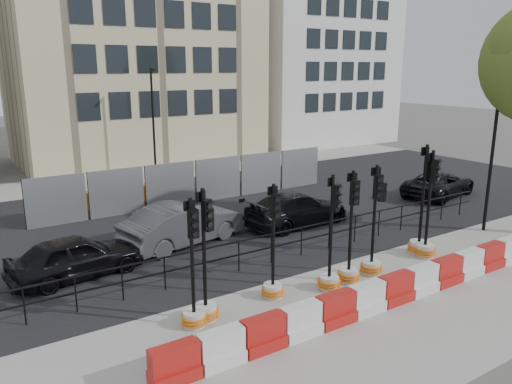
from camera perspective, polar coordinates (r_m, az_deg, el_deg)
ground at (r=15.83m, az=7.87°, el=-8.58°), size 120.00×120.00×0.00m
sidewalk_near at (r=13.92m, az=16.13°, el=-12.30°), size 40.00×6.00×0.02m
road at (r=21.28m, az=-4.51°, el=-2.47°), size 40.00×14.00×0.03m
sidewalk_far at (r=29.28m, az=-12.99°, el=1.80°), size 40.00×4.00×0.02m
building_cream at (r=35.07m, az=-14.21°, el=18.50°), size 15.00×10.06×18.00m
building_white at (r=42.44m, az=6.23°, el=16.65°), size 12.00×9.06×16.00m
kerb_railing at (r=16.45m, az=5.22°, el=-5.06°), size 18.00×0.04×1.00m
heras_fencing at (r=23.52m, az=-7.83°, el=0.73°), size 14.33×1.72×2.00m
lamp_post_far at (r=28.01m, az=-11.65°, el=7.99°), size 0.12×0.56×6.00m
lamp_post_near at (r=20.31m, az=25.51°, el=4.67°), size 0.12×0.56×6.00m
barrier_row at (r=13.89m, az=15.60°, el=-10.71°), size 13.60×0.50×0.80m
traffic_signal_a at (r=12.22m, az=-7.12°, el=-12.29°), size 0.63×0.63×3.21m
traffic_signal_b at (r=12.43m, az=-5.75°, el=-11.08°), size 0.66×0.66×3.35m
traffic_signal_c at (r=13.55m, az=1.97°, el=-9.47°), size 0.62×0.62×3.17m
traffic_signal_d at (r=14.11m, az=8.50°, el=-8.05°), size 0.65×0.65×3.30m
traffic_signal_e at (r=14.70m, az=10.63°, el=-7.65°), size 0.65×0.65×3.31m
traffic_signal_f at (r=15.34m, az=13.21°, el=-6.38°), size 0.66×0.66×3.36m
traffic_signal_g at (r=17.40m, az=18.27°, el=-4.40°), size 0.73×0.73×3.69m
traffic_signal_h at (r=17.21m, az=18.91°, el=-4.76°), size 0.70×0.70×3.55m
car_a at (r=15.70m, az=-19.90°, el=-6.96°), size 2.54×4.25×1.31m
car_b at (r=17.62m, az=-8.34°, el=-3.64°), size 3.50×5.20×1.49m
car_c at (r=19.63m, az=4.70°, el=-1.96°), size 2.36×4.72×1.31m
car_d at (r=25.51m, az=20.20°, el=0.87°), size 3.79×5.21×1.22m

